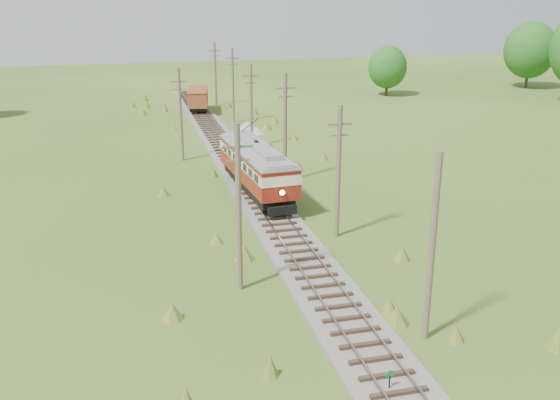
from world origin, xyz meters
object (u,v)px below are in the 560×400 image
object	(u,v)px
switch_marker	(390,379)
gondola	(198,98)
streetcar	(257,164)
gravel_pile	(249,127)

from	to	relation	value
switch_marker	gondola	xyz separation A→B (m)	(0.20, 63.23, 1.30)
switch_marker	streetcar	world-z (taller)	streetcar
switch_marker	gondola	world-z (taller)	gondola
switch_marker	gravel_pile	xyz separation A→B (m)	(4.25, 49.22, -0.04)
streetcar	gondola	xyz separation A→B (m)	(-0.00, 37.31, -0.71)
switch_marker	gravel_pile	bearing A→B (deg)	85.06
switch_marker	streetcar	bearing A→B (deg)	89.56
streetcar	gondola	world-z (taller)	streetcar
streetcar	gravel_pile	xyz separation A→B (m)	(4.05, 23.31, -2.05)
gondola	gravel_pile	xyz separation A→B (m)	(4.05, -14.00, -1.34)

